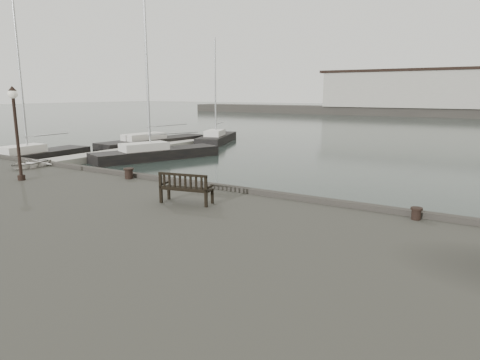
# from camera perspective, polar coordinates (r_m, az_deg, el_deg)

# --- Properties ---
(ground) EXTENTS (400.00, 400.00, 0.00)m
(ground) POSITION_cam_1_polar(r_m,az_deg,el_deg) (16.70, 1.84, -6.90)
(ground) COLOR black
(ground) RESTS_ON ground
(pontoon) EXTENTS (2.00, 24.00, 0.50)m
(pontoon) POSITION_cam_1_polar(r_m,az_deg,el_deg) (36.97, -17.65, 3.17)
(pontoon) COLOR #A4A398
(pontoon) RESTS_ON ground
(breakwater) EXTENTS (140.00, 9.50, 12.20)m
(breakwater) POSITION_cam_1_polar(r_m,az_deg,el_deg) (106.47, 25.50, 9.91)
(breakwater) COLOR #383530
(breakwater) RESTS_ON ground
(bench) EXTENTS (1.90, 0.97, 1.04)m
(bench) POSITION_cam_1_polar(r_m,az_deg,el_deg) (14.74, -7.19, -1.85)
(bench) COLOR black
(bench) RESTS_ON quay
(bollard_left) EXTENTS (0.57, 0.57, 0.47)m
(bollard_left) POSITION_cam_1_polar(r_m,az_deg,el_deg) (19.48, -14.61, 0.85)
(bollard_left) COLOR black
(bollard_left) RESTS_ON quay
(bollard_right) EXTENTS (0.35, 0.35, 0.37)m
(bollard_right) POSITION_cam_1_polar(r_m,az_deg,el_deg) (13.85, 22.45, -4.16)
(bollard_right) COLOR black
(bollard_right) RESTS_ON quay
(lamp_post) EXTENTS (0.40, 0.40, 4.01)m
(lamp_post) POSITION_cam_1_polar(r_m,az_deg,el_deg) (20.56, -27.75, 7.02)
(lamp_post) COLOR black
(lamp_post) RESTS_ON quay
(dinghy) EXTENTS (1.74, 2.29, 0.44)m
(dinghy) POSITION_cam_1_polar(r_m,az_deg,el_deg) (24.17, -26.24, 2.02)
(dinghy) COLOR silver
(dinghy) RESTS_ON quay
(yacht_a) EXTENTS (3.21, 9.41, 12.70)m
(yacht_a) POSITION_cam_1_polar(r_m,az_deg,el_deg) (36.87, -25.78, 2.53)
(yacht_a) COLOR black
(yacht_a) RESTS_ON ground
(yacht_b) EXTENTS (4.13, 12.47, 15.86)m
(yacht_b) POSITION_cam_1_polar(r_m,az_deg,el_deg) (43.90, -11.36, 4.73)
(yacht_b) COLOR black
(yacht_b) RESTS_ON ground
(yacht_c) EXTENTS (6.08, 10.67, 13.95)m
(yacht_c) POSITION_cam_1_polar(r_m,az_deg,el_deg) (35.42, -11.05, 3.15)
(yacht_c) COLOR black
(yacht_c) RESTS_ON ground
(yacht_d) EXTENTS (5.46, 9.35, 11.48)m
(yacht_d) POSITION_cam_1_polar(r_m,az_deg,el_deg) (46.80, -3.09, 5.33)
(yacht_d) COLOR black
(yacht_d) RESTS_ON ground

